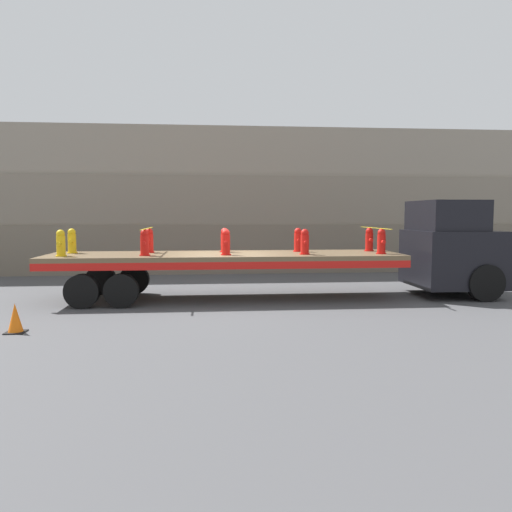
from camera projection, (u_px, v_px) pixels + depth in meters
name	position (u px, v px, depth m)	size (l,w,h in m)	color
ground_plane	(226.00, 299.00, 14.64)	(120.00, 120.00, 0.00)	#474749
rock_cliff	(220.00, 201.00, 21.99)	(60.00, 3.30, 6.10)	#706656
truck_cab	(454.00, 249.00, 15.16)	(2.42, 2.60, 2.88)	black
flatbed_trailer	(201.00, 262.00, 14.49)	(10.17, 2.60, 1.33)	brown
fire_hydrant_yellow_near_0	(61.00, 243.00, 13.54)	(0.30, 0.46, 0.73)	gold
fire_hydrant_yellow_far_0	(72.00, 241.00, 14.63)	(0.30, 0.46, 0.73)	gold
fire_hydrant_red_near_1	(145.00, 243.00, 13.75)	(0.30, 0.46, 0.73)	red
fire_hydrant_red_far_1	(149.00, 241.00, 14.84)	(0.30, 0.46, 0.73)	red
fire_hydrant_red_near_2	(226.00, 243.00, 13.96)	(0.30, 0.46, 0.73)	red
fire_hydrant_red_far_2	(225.00, 241.00, 15.05)	(0.30, 0.46, 0.73)	red
fire_hydrant_red_near_3	(305.00, 242.00, 14.16)	(0.30, 0.46, 0.73)	red
fire_hydrant_red_far_3	(298.00, 240.00, 15.25)	(0.30, 0.46, 0.73)	red
fire_hydrant_red_near_4	(381.00, 242.00, 14.37)	(0.30, 0.46, 0.73)	red
fire_hydrant_red_far_4	(369.00, 240.00, 15.46)	(0.30, 0.46, 0.73)	red
cargo_strap_rear	(147.00, 229.00, 14.26)	(0.05, 2.70, 0.01)	yellow
cargo_strap_middle	(375.00, 228.00, 14.88)	(0.05, 2.70, 0.01)	yellow
traffic_cone	(15.00, 318.00, 10.42)	(0.39, 0.39, 0.62)	black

